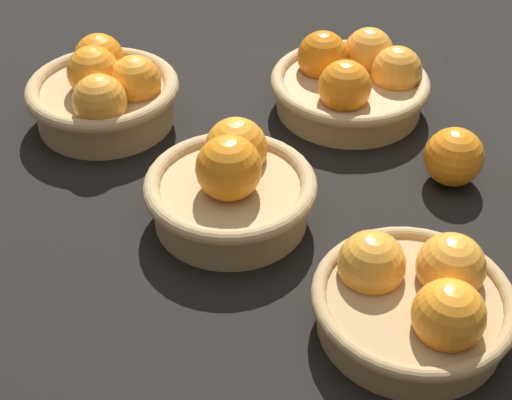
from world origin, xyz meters
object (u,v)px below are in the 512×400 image
object	(u,v)px
basket_near_right	(352,82)
basket_near_left	(415,299)
basket_center	(231,187)
loose_orange_front_gap	(454,157)
basket_far_right	(105,92)

from	to	relation	value
basket_near_right	basket_near_left	world-z (taller)	basket_near_right
basket_near_right	basket_near_left	size ratio (longest dim) A/B	1.09
basket_center	loose_orange_front_gap	size ratio (longest dim) A/B	2.71
basket_near_right	basket_center	xyz separation A→B (cm)	(-23.10, 19.98, 0.37)
basket_center	basket_far_right	world-z (taller)	basket_center
basket_center	basket_near_left	distance (cm)	26.72
basket_far_right	loose_orange_front_gap	xyz separation A→B (cm)	(-19.33, -45.61, -1.04)
basket_near_right	basket_center	distance (cm)	30.54
basket_far_right	basket_near_left	world-z (taller)	basket_far_right
basket_far_right	basket_near_left	size ratio (longest dim) A/B	1.02
basket_near_right	basket_far_right	size ratio (longest dim) A/B	1.07
basket_near_left	loose_orange_front_gap	xyz separation A→B (cm)	(23.86, -11.75, -0.00)
basket_near_right	loose_orange_front_gap	world-z (taller)	basket_near_right
basket_center	basket_near_left	xyz separation A→B (cm)	(-20.03, -17.67, -0.71)
basket_center	loose_orange_front_gap	bearing A→B (deg)	-82.58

